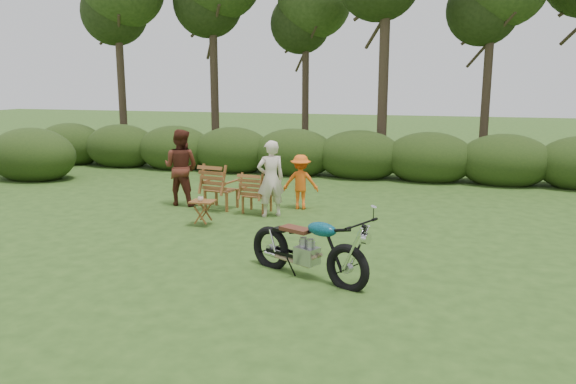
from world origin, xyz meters
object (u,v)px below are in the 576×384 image
(motorcycle, at_px, (307,277))
(adult_b, at_px, (182,204))
(side_table, at_px, (203,213))
(cup, at_px, (201,199))
(lawn_chair_left, at_px, (222,209))
(child, at_px, (301,209))
(adult_a, at_px, (271,216))
(lawn_chair_right, at_px, (257,212))

(motorcycle, relative_size, adult_b, 1.15)
(motorcycle, distance_m, side_table, 3.53)
(cup, relative_size, adult_b, 0.06)
(motorcycle, relative_size, lawn_chair_left, 1.97)
(adult_b, relative_size, child, 1.43)
(adult_a, bearing_deg, child, -150.17)
(motorcycle, bearing_deg, cup, 165.01)
(motorcycle, xyz_separation_m, lawn_chair_right, (-2.06, 3.62, 0.00))
(side_table, relative_size, adult_b, 0.29)
(adult_a, bearing_deg, lawn_chair_right, -66.93)
(lawn_chair_left, xyz_separation_m, adult_a, (1.28, -0.37, 0.00))
(motorcycle, bearing_deg, side_table, 164.30)
(lawn_chair_left, relative_size, child, 0.84)
(cup, bearing_deg, adult_a, 46.96)
(lawn_chair_left, relative_size, adult_b, 0.59)
(lawn_chair_right, bearing_deg, motorcycle, 125.89)
(lawn_chair_right, relative_size, adult_a, 0.55)
(adult_b, xyz_separation_m, child, (2.72, 0.37, 0.00))
(lawn_chair_right, xyz_separation_m, adult_b, (-1.91, 0.25, 0.00))
(motorcycle, height_order, lawn_chair_left, motorcycle)
(cup, distance_m, adult_a, 1.65)
(lawn_chair_right, relative_size, side_table, 1.77)
(lawn_chair_right, height_order, child, child)
(motorcycle, height_order, child, child)
(lawn_chair_right, relative_size, child, 0.73)
(lawn_chair_left, height_order, adult_a, adult_a)
(motorcycle, xyz_separation_m, child, (-1.25, 4.24, 0.00))
(lawn_chair_left, xyz_separation_m, cup, (0.22, -1.51, 0.54))
(lawn_chair_right, bearing_deg, cup, 70.61)
(motorcycle, distance_m, adult_b, 5.55)
(lawn_chair_left, bearing_deg, adult_b, 0.90)
(motorcycle, distance_m, lawn_chair_left, 4.76)
(lawn_chair_left, bearing_deg, adult_a, 171.89)
(adult_a, bearing_deg, adult_b, -46.98)
(adult_b, bearing_deg, cup, 130.13)
(lawn_chair_left, bearing_deg, child, -155.66)
(side_table, bearing_deg, adult_a, 46.92)
(side_table, bearing_deg, lawn_chair_left, 99.47)
(cup, xyz_separation_m, adult_a, (1.06, 1.14, -0.54))
(cup, bearing_deg, child, 53.68)
(cup, relative_size, child, 0.09)
(motorcycle, bearing_deg, lawn_chair_right, 143.96)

